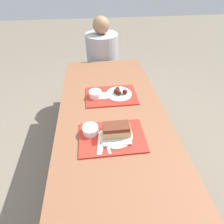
# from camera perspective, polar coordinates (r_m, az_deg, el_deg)

# --- Properties ---
(ground_plane) EXTENTS (12.00, 12.00, 0.00)m
(ground_plane) POSITION_cam_1_polar(r_m,az_deg,el_deg) (1.83, 0.35, -18.61)
(ground_plane) COLOR #706656
(picnic_table) EXTENTS (0.80, 1.87, 0.72)m
(picnic_table) POSITION_cam_1_polar(r_m,az_deg,el_deg) (1.32, 0.47, -4.64)
(picnic_table) COLOR brown
(picnic_table) RESTS_ON ground_plane
(picnic_bench_far) EXTENTS (0.76, 0.28, 0.45)m
(picnic_bench_far) POSITION_cam_1_polar(r_m,az_deg,el_deg) (2.40, -2.93, 11.01)
(picnic_bench_far) COLOR brown
(picnic_bench_far) RESTS_ON ground_plane
(tray_near) EXTENTS (0.42, 0.28, 0.01)m
(tray_near) POSITION_cam_1_polar(r_m,az_deg,el_deg) (1.13, 0.04, -8.23)
(tray_near) COLOR red
(tray_near) RESTS_ON picnic_table
(tray_far) EXTENTS (0.42, 0.28, 0.01)m
(tray_far) POSITION_cam_1_polar(r_m,az_deg,el_deg) (1.46, -0.21, 5.36)
(tray_far) COLOR red
(tray_far) RESTS_ON picnic_table
(bowl_coleslaw_near) EXTENTS (0.10, 0.10, 0.05)m
(bowl_coleslaw_near) POSITION_cam_1_polar(r_m,az_deg,el_deg) (1.13, -7.08, -5.71)
(bowl_coleslaw_near) COLOR white
(bowl_coleslaw_near) RESTS_ON tray_near
(brisket_sandwich_plate) EXTENTS (0.21, 0.21, 0.10)m
(brisket_sandwich_plate) POSITION_cam_1_polar(r_m,az_deg,el_deg) (1.10, 1.34, -6.44)
(brisket_sandwich_plate) COLOR white
(brisket_sandwich_plate) RESTS_ON tray_near
(plastic_fork_near) EXTENTS (0.05, 0.17, 0.00)m
(plastic_fork_near) POSITION_cam_1_polar(r_m,az_deg,el_deg) (1.09, -3.06, -10.04)
(plastic_fork_near) COLOR white
(plastic_fork_near) RESTS_ON tray_near
(plastic_knife_near) EXTENTS (0.05, 0.17, 0.00)m
(plastic_knife_near) POSITION_cam_1_polar(r_m,az_deg,el_deg) (1.09, -1.89, -9.94)
(plastic_knife_near) COLOR white
(plastic_knife_near) RESTS_ON tray_near
(plastic_spoon_near) EXTENTS (0.04, 0.17, 0.00)m
(plastic_spoon_near) POSITION_cam_1_polar(r_m,az_deg,el_deg) (1.09, -4.23, -10.13)
(plastic_spoon_near) COLOR white
(plastic_spoon_near) RESTS_ON tray_near
(condiment_packet) EXTENTS (0.04, 0.03, 0.01)m
(condiment_packet) POSITION_cam_1_polar(r_m,az_deg,el_deg) (1.16, -0.69, -5.62)
(condiment_packet) COLOR #A59E93
(condiment_packet) RESTS_ON tray_near
(bowl_coleslaw_far) EXTENTS (0.10, 0.10, 0.05)m
(bowl_coleslaw_far) POSITION_cam_1_polar(r_m,az_deg,el_deg) (1.43, -5.46, 5.99)
(bowl_coleslaw_far) COLOR white
(bowl_coleslaw_far) RESTS_ON tray_far
(wings_plate_far) EXTENTS (0.21, 0.21, 0.05)m
(wings_plate_far) POSITION_cam_1_polar(r_m,az_deg,el_deg) (1.46, 2.38, 6.34)
(wings_plate_far) COLOR white
(wings_plate_far) RESTS_ON tray_far
(napkin_far) EXTENTS (0.12, 0.09, 0.01)m
(napkin_far) POSITION_cam_1_polar(r_m,az_deg,el_deg) (1.44, -3.96, 5.25)
(napkin_far) COLOR white
(napkin_far) RESTS_ON tray_far
(person_seated_across) EXTENTS (0.38, 0.38, 0.68)m
(person_seated_across) POSITION_cam_1_polar(r_m,az_deg,el_deg) (2.24, -3.26, 18.76)
(person_seated_across) COLOR #9E9EA3
(person_seated_across) RESTS_ON picnic_bench_far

